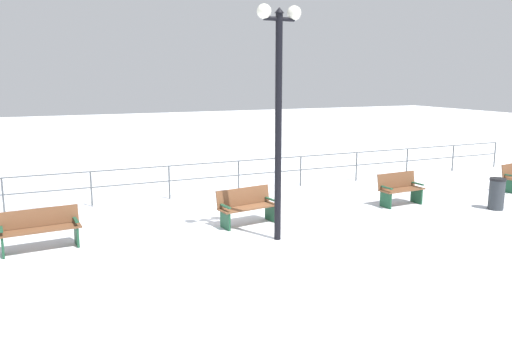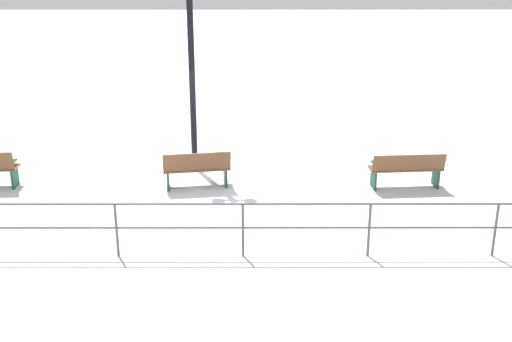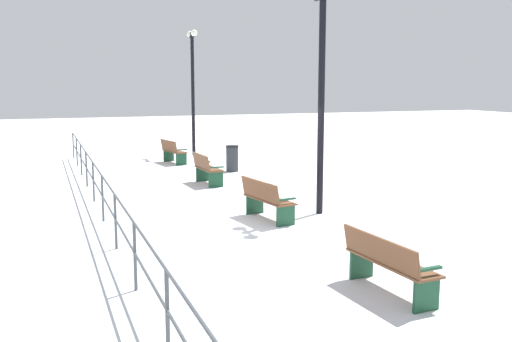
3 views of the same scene
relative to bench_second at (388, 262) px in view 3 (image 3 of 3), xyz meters
The scene contains 9 objects.
ground_plane 4.85m from the bench_second, 88.84° to the left, with size 80.00×80.00×0.00m, color white.
bench_second is the anchor object (origin of this frame).
bench_third 4.82m from the bench_second, 89.55° to the left, with size 0.78×1.60×0.91m.
bench_fourth 9.65m from the bench_second, 89.84° to the left, with size 0.62×1.40×0.93m.
bench_fifth 14.46m from the bench_second, 89.75° to the left, with size 0.76×1.49×0.88m.
lamppost_middle 5.99m from the bench_second, 73.93° to the left, with size 0.31×1.02×5.18m.
lamppost_far 16.96m from the bench_second, 85.07° to the left, with size 0.27×0.96×5.13m.
waterfront_railing 5.89m from the bench_second, 124.91° to the left, with size 0.05×25.01×1.04m.
trash_bin 11.89m from the bench_second, 82.58° to the left, with size 0.44×0.44×0.89m.
Camera 3 is at (-4.65, -11.59, 3.03)m, focal length 40.34 mm.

